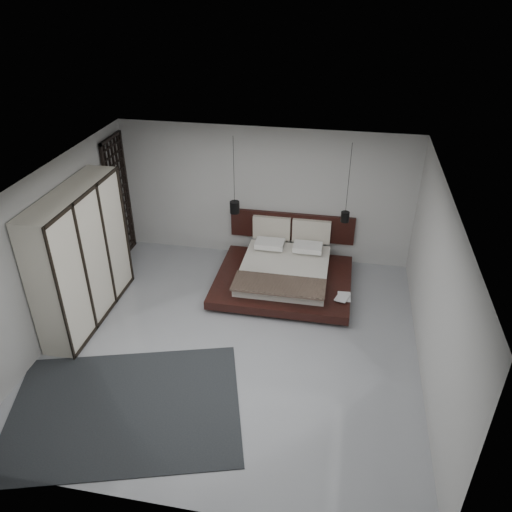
% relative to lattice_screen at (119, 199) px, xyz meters
% --- Properties ---
extents(floor, '(6.00, 6.00, 0.00)m').
position_rel_lattice_screen_xyz_m(floor, '(2.95, -2.45, -1.30)').
color(floor, '#95989D').
rests_on(floor, ground).
extents(ceiling, '(6.00, 6.00, 0.00)m').
position_rel_lattice_screen_xyz_m(ceiling, '(2.95, -2.45, 1.50)').
color(ceiling, white).
rests_on(ceiling, wall_back).
extents(wall_back, '(6.00, 0.00, 6.00)m').
position_rel_lattice_screen_xyz_m(wall_back, '(2.95, 0.55, 0.10)').
color(wall_back, '#B1B1AE').
rests_on(wall_back, floor).
extents(wall_front, '(6.00, 0.00, 6.00)m').
position_rel_lattice_screen_xyz_m(wall_front, '(2.95, -5.45, 0.10)').
color(wall_front, '#B1B1AE').
rests_on(wall_front, floor).
extents(wall_left, '(0.00, 6.00, 6.00)m').
position_rel_lattice_screen_xyz_m(wall_left, '(-0.05, -2.45, 0.10)').
color(wall_left, '#B1B1AE').
rests_on(wall_left, floor).
extents(wall_right, '(0.00, 6.00, 6.00)m').
position_rel_lattice_screen_xyz_m(wall_right, '(5.95, -2.45, 0.10)').
color(wall_right, '#B1B1AE').
rests_on(wall_right, floor).
extents(lattice_screen, '(0.05, 0.90, 2.60)m').
position_rel_lattice_screen_xyz_m(lattice_screen, '(0.00, 0.00, 0.00)').
color(lattice_screen, black).
rests_on(lattice_screen, floor).
extents(bed, '(2.58, 2.31, 1.04)m').
position_rel_lattice_screen_xyz_m(bed, '(3.53, -0.53, -1.02)').
color(bed, black).
rests_on(bed, floor).
extents(book_lower, '(0.25, 0.32, 0.03)m').
position_rel_lattice_screen_xyz_m(book_lower, '(4.59, -1.16, -1.05)').
color(book_lower, '#99724C').
rests_on(book_lower, bed).
extents(book_upper, '(0.29, 0.34, 0.02)m').
position_rel_lattice_screen_xyz_m(book_upper, '(4.57, -1.19, -1.02)').
color(book_upper, '#99724C').
rests_on(book_upper, book_lower).
extents(pendant_left, '(0.19, 0.19, 1.53)m').
position_rel_lattice_screen_xyz_m(pendant_left, '(2.47, -0.15, 0.10)').
color(pendant_left, black).
rests_on(pendant_left, ceiling).
extents(pendant_right, '(0.16, 0.16, 1.52)m').
position_rel_lattice_screen_xyz_m(pendant_right, '(4.59, -0.15, 0.09)').
color(pendant_right, black).
rests_on(pendant_right, ceiling).
extents(wardrobe, '(0.57, 2.43, 2.38)m').
position_rel_lattice_screen_xyz_m(wardrobe, '(0.25, -2.15, -0.11)').
color(wardrobe, beige).
rests_on(wardrobe, floor).
extents(rug, '(3.75, 3.12, 0.01)m').
position_rel_lattice_screen_xyz_m(rug, '(1.75, -4.15, -1.29)').
color(rug, black).
rests_on(rug, floor).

